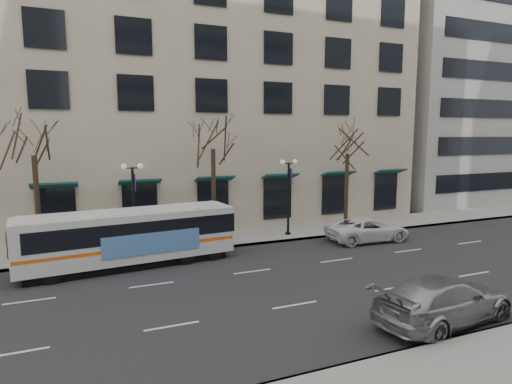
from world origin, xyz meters
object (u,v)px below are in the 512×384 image
lamp_post_right (289,193)px  lamp_post_left (134,203)px  tree_far_left (33,137)px  city_bus (131,236)px  silver_car (444,300)px  tree_far_right (348,140)px  tree_far_mid (213,133)px  white_pickup (368,229)px

lamp_post_right → lamp_post_left: bearing=180.0°
tree_far_left → city_bus: bearing=-35.4°
lamp_post_left → city_bus: bearing=-100.9°
silver_car → tree_far_right: bearing=-29.0°
tree_far_left → lamp_post_left: (5.01, -0.60, -3.75)m
lamp_post_left → city_bus: (-0.50, -2.61, -1.33)m
silver_car → lamp_post_right: bearing=-10.5°
tree_far_mid → lamp_post_right: bearing=-6.8°
tree_far_left → tree_far_right: 20.00m
tree_far_mid → lamp_post_left: 6.40m
tree_far_right → tree_far_left: bearing=180.0°
tree_far_left → tree_far_right: tree_far_left is taller
tree_far_left → tree_far_mid: (10.00, 0.00, 0.21)m
city_bus → silver_car: size_ratio=1.88×
tree_far_mid → city_bus: tree_far_mid is taller
tree_far_left → white_pickup: size_ratio=1.54×
tree_far_left → tree_far_mid: 10.00m
lamp_post_left → tree_far_mid: bearing=6.9°
tree_far_left → silver_car: (14.32, -14.57, -5.84)m
tree_far_mid → silver_car: (4.32, -14.57, -6.05)m
tree_far_mid → city_bus: bearing=-149.7°
tree_far_left → white_pickup: bearing=-10.5°
tree_far_right → lamp_post_right: 6.11m
silver_car → white_pickup: size_ratio=1.08×
tree_far_left → white_pickup: (19.26, -3.58, -5.95)m
tree_far_right → lamp_post_left: (-14.99, -0.60, -3.48)m
tree_far_mid → tree_far_right: tree_far_mid is taller
tree_far_mid → tree_far_right: (10.00, -0.00, -0.48)m
lamp_post_right → city_bus: bearing=-166.1°
lamp_post_right → silver_car: size_ratio=0.89×
tree_far_mid → tree_far_left: bearing=-180.0°
lamp_post_right → white_pickup: size_ratio=0.96×
lamp_post_left → white_pickup: (14.25, -2.98, -2.19)m
lamp_post_right → city_bus: size_ratio=0.47×
white_pickup → tree_far_left: bearing=82.9°
lamp_post_left → white_pickup: size_ratio=0.96×
tree_far_mid → tree_far_right: bearing=-0.0°
tree_far_right → silver_car: (-5.68, -14.57, -5.57)m
tree_far_left → silver_car: size_ratio=1.42×
silver_car → white_pickup: silver_car is taller
lamp_post_right → white_pickup: (4.25, -2.98, -2.19)m
tree_far_right → lamp_post_right: tree_far_right is taller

